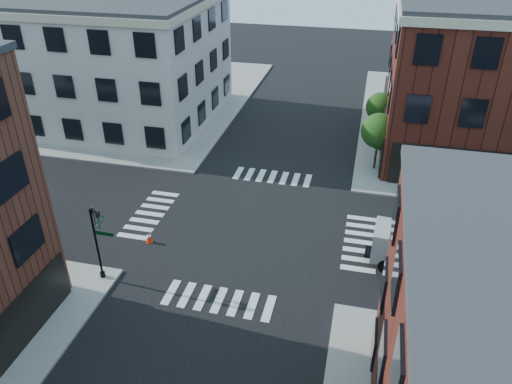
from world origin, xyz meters
name	(u,v)px	position (x,y,z in m)	size (l,w,h in m)	color
ground	(251,227)	(0.00, 0.00, 0.00)	(120.00, 120.00, 0.00)	black
sidewalk_nw	(109,95)	(-21.00, 21.00, 0.07)	(30.00, 30.00, 0.15)	gray
building_nw	(94,58)	(-19.00, 16.00, 5.50)	(22.00, 16.00, 11.00)	beige
tree_near	(379,133)	(7.56, 9.98, 3.16)	(2.69, 2.69, 4.49)	black
tree_far	(381,108)	(7.56, 15.98, 2.87)	(2.43, 2.43, 4.07)	black
signal_pole	(98,236)	(-6.72, -6.68, 2.86)	(1.29, 1.24, 4.60)	black
box_truck	(444,246)	(11.45, -1.84, 1.75)	(7.58, 2.79, 3.37)	silver
traffic_cone	(149,238)	(-5.70, -3.00, 0.34)	(0.50, 0.50, 0.70)	#F52E0A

